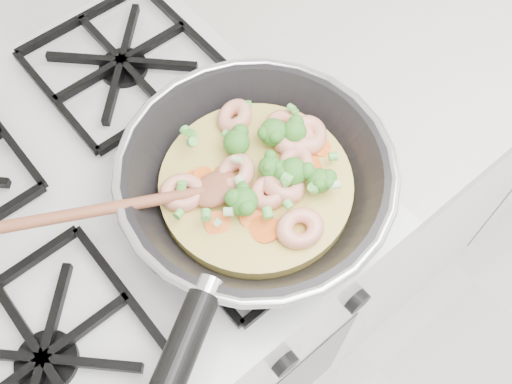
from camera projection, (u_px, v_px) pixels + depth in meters
stove at (147, 303)px, 1.13m from camera, size 0.60×0.60×0.92m
counter_right at (423, 98)px, 1.39m from camera, size 1.00×0.60×0.90m
skillet at (255, 182)px, 0.69m from camera, size 0.48×0.36×0.10m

